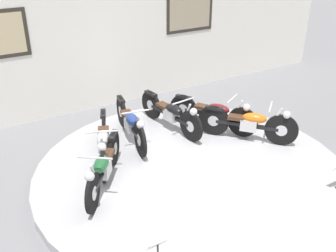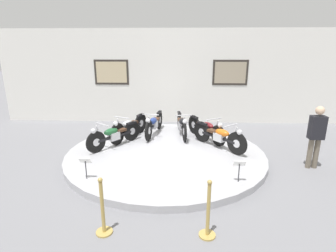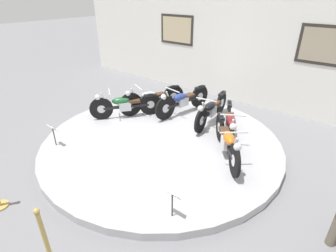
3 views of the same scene
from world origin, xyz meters
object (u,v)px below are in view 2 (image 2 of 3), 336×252
motorcycle_silver (129,127)px  motorcycle_orange (219,136)px  motorcycle_maroon (206,128)px  info_placard_front_centre (239,166)px  motorcycle_green (114,134)px  info_placard_front_left (85,163)px  visitor_standing (316,134)px  stanchion_post_left_of_entry (103,215)px  motorcycle_black (182,124)px  motorcycle_blue (154,123)px  stanchion_post_right_of_entry (208,218)px

motorcycle_silver → motorcycle_orange: size_ratio=1.21×
motorcycle_maroon → info_placard_front_centre: motorcycle_maroon is taller
motorcycle_orange → info_placard_front_centre: size_ratio=3.04×
motorcycle_green → info_placard_front_left: bearing=-93.9°
motorcycle_orange → visitor_standing: 2.46m
motorcycle_silver → info_placard_front_centre: size_ratio=3.68×
info_placard_front_centre → visitor_standing: size_ratio=0.31×
info_placard_front_left → visitor_standing: visitor_standing is taller
info_placard_front_centre → stanchion_post_left_of_entry: 3.01m
motorcycle_black → motorcycle_blue: bearing=179.9°
motorcycle_orange → stanchion_post_right_of_entry: (-0.70, -3.62, -0.21)m
info_placard_front_left → motorcycle_black: bearing=56.2°
motorcycle_black → motorcycle_maroon: motorcycle_black is taller
motorcycle_silver → motorcycle_orange: bearing=-14.9°
motorcycle_orange → visitor_standing: (2.27, -0.88, 0.37)m
motorcycle_black → motorcycle_orange: size_ratio=1.27×
info_placard_front_left → stanchion_post_left_of_entry: (0.83, -1.58, -0.19)m
motorcycle_silver → info_placard_front_centre: motorcycle_silver is taller
visitor_standing → info_placard_front_left: bearing=-168.1°
motorcycle_silver → motorcycle_black: bearing=14.9°
motorcycle_blue → info_placard_front_centre: size_ratio=3.90×
motorcycle_orange → motorcycle_silver: bearing=165.1°
motorcycle_black → stanchion_post_right_of_entry: 4.84m
motorcycle_silver → motorcycle_black: (1.71, 0.45, -0.01)m
motorcycle_orange → stanchion_post_right_of_entry: bearing=-100.9°
motorcycle_green → motorcycle_black: bearing=30.6°
info_placard_front_centre → visitor_standing: bearing=28.5°
info_placard_front_left → stanchion_post_left_of_entry: size_ratio=0.50×
motorcycle_black → stanchion_post_right_of_entry: bearing=-85.4°
motorcycle_maroon → info_placard_front_centre: size_ratio=3.43×
motorcycle_black → info_placard_front_left: size_ratio=3.87×
info_placard_front_centre → motorcycle_blue: bearing=123.8°
motorcycle_black → motorcycle_orange: motorcycle_orange is taller
info_placard_front_centre → stanchion_post_right_of_entry: (-0.83, -1.58, -0.19)m
motorcycle_silver → motorcycle_maroon: bearing=-0.0°
motorcycle_blue → stanchion_post_left_of_entry: size_ratio=1.95×
motorcycle_orange → stanchion_post_left_of_entry: 4.36m
motorcycle_orange → info_placard_front_left: size_ratio=3.04×
motorcycle_blue → motorcycle_black: motorcycle_blue is taller
motorcycle_green → info_placard_front_left: motorcycle_green is taller
motorcycle_maroon → motorcycle_silver: bearing=180.0°
stanchion_post_left_of_entry → stanchion_post_right_of_entry: (1.72, 0.00, 0.00)m
motorcycle_blue → motorcycle_maroon: 1.78m
motorcycle_black → visitor_standing: 3.96m
motorcycle_green → visitor_standing: visitor_standing is taller
motorcycle_blue → stanchion_post_left_of_entry: (-0.39, -4.82, -0.22)m
info_placard_front_left → stanchion_post_left_of_entry: stanchion_post_left_of_entry is taller
motorcycle_black → motorcycle_orange: 1.61m
motorcycle_orange → motorcycle_maroon: bearing=112.8°
motorcycle_silver → stanchion_post_right_of_entry: bearing=-64.3°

